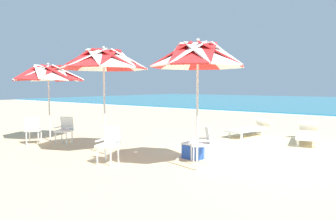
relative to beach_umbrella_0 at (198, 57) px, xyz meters
name	(u,v)px	position (x,y,z in m)	size (l,w,h in m)	color
ground_plane	(276,156)	(0.89, 2.49, -2.42)	(80.00, 80.00, 0.00)	beige
beach_umbrella_0	(198,57)	(0.00, 0.00, 0.00)	(2.04, 2.04, 2.81)	silver
plastic_chair_0	(203,142)	(-0.27, 0.68, -1.92)	(0.63, 0.63, 0.87)	white
beach_umbrella_1	(104,61)	(-2.77, -0.17, 0.05)	(2.30, 2.30, 2.85)	silver
plastic_chair_1	(109,142)	(-1.98, -0.72, -1.92)	(0.55, 0.57, 0.87)	white
beach_umbrella_2	(48,74)	(-5.79, 0.07, -0.20)	(2.28, 2.28, 2.58)	silver
plastic_chair_2	(33,129)	(-5.67, -0.58, -1.92)	(0.63, 0.63, 0.87)	white
plastic_chair_3	(65,129)	(-4.84, 0.01, -1.92)	(0.59, 0.61, 0.87)	white
sun_lounger_1	(308,134)	(1.08, 4.99, -2.14)	(1.05, 2.23, 0.62)	white
sun_lounger_2	(250,128)	(-0.94, 5.11, -2.14)	(1.05, 2.23, 0.62)	white
cooler_box	(193,151)	(-0.66, 0.87, -2.22)	(0.50, 0.34, 0.40)	blue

